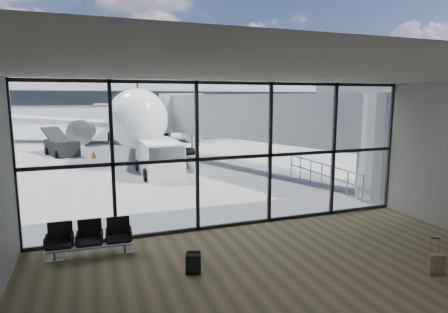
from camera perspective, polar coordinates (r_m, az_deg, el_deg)
ground at (r=50.86m, az=-15.20°, el=4.09°), size 220.00×220.00×0.00m
lounge_shell at (r=7.22m, az=15.81°, el=-2.20°), size 12.02×8.01×4.51m
glass_curtain_wall at (r=11.46m, az=1.65°, el=0.12°), size 12.10×0.12×4.50m
jet_bridge at (r=19.85m, az=7.34°, el=5.26°), size 8.00×16.50×4.33m
apron_railing at (r=17.41m, az=14.65°, el=-2.24°), size 0.06×5.46×1.11m
far_terminal at (r=72.59m, az=-17.30°, el=8.68°), size 80.00×12.20×11.00m
tree_5 at (r=83.26m, az=-27.78°, el=9.19°), size 6.27×6.27×9.03m
seating_row at (r=10.33m, az=-19.76°, el=-11.39°), size 2.07×0.68×0.92m
backpack at (r=8.93m, az=-4.70°, el=-15.96°), size 0.39×0.39×0.51m
suitcase at (r=10.10m, az=29.56°, el=-14.06°), size 0.36×0.31×0.85m
airliner at (r=37.45m, az=-12.98°, el=6.76°), size 30.01×34.91×9.01m
service_van at (r=19.79m, az=-9.85°, el=-0.14°), size 2.10×4.20×1.81m
belt_loader at (r=28.73m, az=-23.54°, el=1.43°), size 2.77×4.30×1.88m
traffic_cone_a at (r=26.60m, az=-19.26°, el=0.34°), size 0.39×0.39×0.56m
traffic_cone_b at (r=21.55m, az=-5.72°, el=-1.16°), size 0.37×0.37×0.53m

